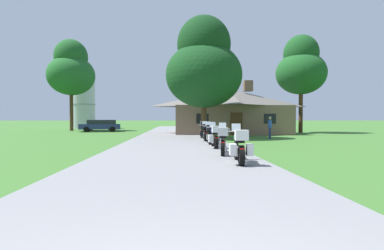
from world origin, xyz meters
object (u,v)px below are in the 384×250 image
object	(u,v)px
motorcycle_blue_fourth_in_row	(209,134)
bystander_blue_shirt_near_lodge	(270,126)
parked_navy_sedan_far_left	(101,125)
tree_left_far	(71,70)
metal_silo_distant	(83,102)
motorcycle_blue_third_in_row	(215,137)
motorcycle_green_nearest_to_camera	(240,147)
tree_by_lodge_front	(204,66)
motorcycle_red_fifth_in_row	(205,133)
motorcycle_black_second_in_row	(223,141)
parked_navy_suv_far_left	(101,125)
tree_right_of_lodge	(301,68)
motorcycle_white_farthest_in_row	(203,131)

from	to	relation	value
motorcycle_blue_fourth_in_row	bystander_blue_shirt_near_lodge	world-z (taller)	bystander_blue_shirt_near_lodge
bystander_blue_shirt_near_lodge	parked_navy_sedan_far_left	bearing A→B (deg)	-109.59
tree_left_far	parked_navy_sedan_far_left	xyz separation A→B (m)	(3.10, 2.19, -7.08)
metal_silo_distant	motorcycle_blue_fourth_in_row	bearing A→B (deg)	-61.78
motorcycle_blue_third_in_row	metal_silo_distant	distance (m)	37.65
motorcycle_green_nearest_to_camera	tree_by_lodge_front	size ratio (longest dim) A/B	0.22
metal_silo_distant	motorcycle_red_fifth_in_row	bearing A→B (deg)	-59.78
motorcycle_green_nearest_to_camera	tree_by_lodge_front	world-z (taller)	tree_by_lodge_front
tree_left_far	motorcycle_black_second_in_row	bearing A→B (deg)	-60.45
motorcycle_black_second_in_row	tree_by_lodge_front	size ratio (longest dim) A/B	0.22
parked_navy_suv_far_left	bystander_blue_shirt_near_lodge	bearing A→B (deg)	-140.15
motorcycle_red_fifth_in_row	bystander_blue_shirt_near_lodge	size ratio (longest dim) A/B	1.24
motorcycle_blue_fourth_in_row	tree_right_of_lodge	world-z (taller)	tree_right_of_lodge
motorcycle_green_nearest_to_camera	motorcycle_white_farthest_in_row	xyz separation A→B (m)	(-0.02, 12.99, 0.01)
motorcycle_green_nearest_to_camera	bystander_blue_shirt_near_lodge	bearing A→B (deg)	73.61
motorcycle_green_nearest_to_camera	parked_navy_suv_far_left	size ratio (longest dim) A/B	0.43
motorcycle_blue_third_in_row	tree_by_lodge_front	bearing A→B (deg)	88.59
motorcycle_white_farthest_in_row	bystander_blue_shirt_near_lodge	bearing A→B (deg)	-1.47
bystander_blue_shirt_near_lodge	tree_right_of_lodge	world-z (taller)	tree_right_of_lodge
motorcycle_red_fifth_in_row	parked_navy_sedan_far_left	bearing A→B (deg)	122.59
motorcycle_blue_third_in_row	motorcycle_white_farthest_in_row	distance (m)	7.64
tree_left_far	motorcycle_blue_fourth_in_row	bearing A→B (deg)	-54.70
motorcycle_blue_fourth_in_row	parked_navy_sedan_far_left	world-z (taller)	motorcycle_blue_fourth_in_row
motorcycle_black_second_in_row	motorcycle_white_farthest_in_row	size ratio (longest dim) A/B	1.00
motorcycle_blue_third_in_row	parked_navy_sedan_far_left	xyz separation A→B (m)	(-12.14, 26.25, 0.03)
motorcycle_blue_fourth_in_row	metal_silo_distant	xyz separation A→B (m)	(-16.64, 31.02, 3.62)
motorcycle_black_second_in_row	motorcycle_white_farthest_in_row	world-z (taller)	same
motorcycle_green_nearest_to_camera	tree_by_lodge_front	bearing A→B (deg)	94.71
bystander_blue_shirt_near_lodge	metal_silo_distant	distance (m)	34.21
motorcycle_white_farthest_in_row	metal_silo_distant	size ratio (longest dim) A/B	0.25
motorcycle_red_fifth_in_row	tree_right_of_lodge	size ratio (longest dim) A/B	0.20
motorcycle_blue_fourth_in_row	tree_right_of_lodge	size ratio (longest dim) A/B	0.20
motorcycle_black_second_in_row	metal_silo_distant	size ratio (longest dim) A/B	0.25
motorcycle_blue_third_in_row	motorcycle_red_fifth_in_row	xyz separation A→B (m)	(0.00, 4.98, 0.00)
motorcycle_green_nearest_to_camera	motorcycle_red_fifth_in_row	world-z (taller)	same
motorcycle_blue_fourth_in_row	bystander_blue_shirt_near_lodge	xyz separation A→B (m)	(5.18, 4.88, 0.33)
tree_left_far	parked_navy_sedan_far_left	size ratio (longest dim) A/B	2.62
motorcycle_green_nearest_to_camera	bystander_blue_shirt_near_lodge	size ratio (longest dim) A/B	1.24
parked_navy_sedan_far_left	parked_navy_suv_far_left	bearing A→B (deg)	-174.44
motorcycle_blue_fourth_in_row	tree_left_far	distance (m)	27.30
motorcycle_white_farthest_in_row	bystander_blue_shirt_near_lodge	distance (m)	5.09
motorcycle_blue_fourth_in_row	parked_navy_suv_far_left	size ratio (longest dim) A/B	0.43
tree_left_far	tree_right_of_lodge	distance (m)	27.79
motorcycle_blue_fourth_in_row	parked_navy_suv_far_left	bearing A→B (deg)	122.74
motorcycle_red_fifth_in_row	metal_silo_distant	bearing A→B (deg)	123.09
parked_navy_suv_far_left	metal_silo_distant	bearing A→B (deg)	14.03
motorcycle_black_second_in_row	motorcycle_blue_third_in_row	xyz separation A→B (m)	(0.04, 2.76, -0.01)
motorcycle_green_nearest_to_camera	motorcycle_blue_third_in_row	world-z (taller)	same
motorcycle_green_nearest_to_camera	motorcycle_red_fifth_in_row	size ratio (longest dim) A/B	1.00
motorcycle_blue_fourth_in_row	motorcycle_red_fifth_in_row	world-z (taller)	same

